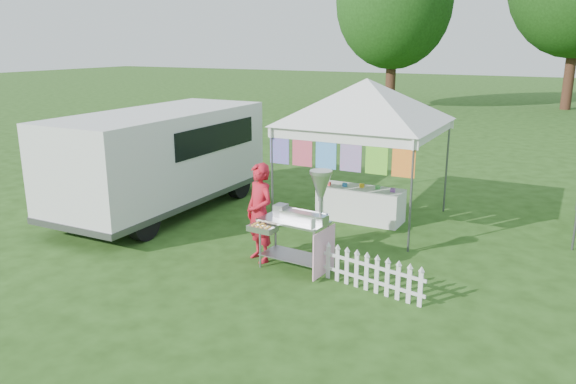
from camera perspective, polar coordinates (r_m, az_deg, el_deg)
The scene contains 8 objects.
ground at distance 9.24m, azimuth -0.19°, elevation -8.70°, with size 120.00×120.00×0.00m, color #224012.
canopy_main at distance 11.68m, azimuth 8.03°, elevation 11.31°, with size 4.24×4.24×3.45m.
tree_left at distance 33.07m, azimuth 10.74°, elevation 18.48°, with size 6.40×6.40×9.53m.
donut_cart at distance 9.12m, azimuth 1.55°, elevation -2.09°, with size 1.32×0.82×1.76m.
vendor at distance 9.67m, azimuth -2.89°, elevation -2.11°, with size 0.63×0.42×1.74m, color red.
cargo_van at distance 12.89m, azimuth -12.41°, elevation 3.49°, with size 2.22×5.45×2.25m.
picket_fence at distance 8.73m, azimuth 8.49°, elevation -8.27°, with size 1.77×0.38×0.56m.
display_table at distance 12.10m, azimuth 7.35°, elevation -1.22°, with size 1.80×0.70×0.71m, color white.
Camera 1 is at (3.96, -7.46, 3.72)m, focal length 35.00 mm.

